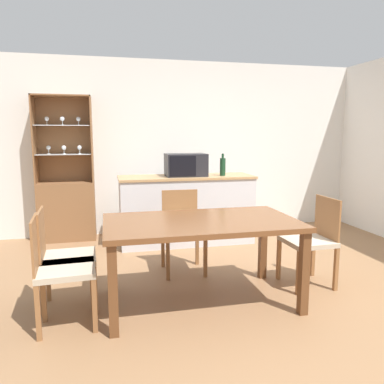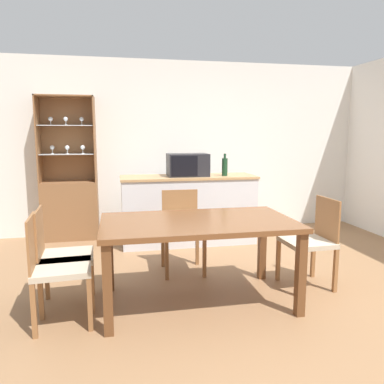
# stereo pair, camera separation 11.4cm
# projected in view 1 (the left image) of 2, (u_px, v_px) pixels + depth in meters

# --- Properties ---
(ground_plane) EXTENTS (18.00, 18.00, 0.00)m
(ground_plane) POSITION_uv_depth(u_px,v_px,m) (260.00, 298.00, 3.40)
(ground_plane) COLOR #936B47
(wall_back) EXTENTS (6.80, 0.06, 2.55)m
(wall_back) POSITION_uv_depth(u_px,v_px,m) (194.00, 147.00, 5.73)
(wall_back) COLOR white
(wall_back) RESTS_ON ground_plane
(kitchen_counter) EXTENTS (1.81, 0.62, 0.92)m
(kitchen_counter) POSITION_uv_depth(u_px,v_px,m) (186.00, 209.00, 5.10)
(kitchen_counter) COLOR silver
(kitchen_counter) RESTS_ON ground_plane
(display_cabinet) EXTENTS (0.76, 0.36, 1.99)m
(display_cabinet) POSITION_uv_depth(u_px,v_px,m) (67.00, 199.00, 5.23)
(display_cabinet) COLOR brown
(display_cabinet) RESTS_ON ground_plane
(dining_table) EXTENTS (1.65, 0.94, 0.74)m
(dining_table) POSITION_uv_depth(u_px,v_px,m) (201.00, 230.00, 3.23)
(dining_table) COLOR brown
(dining_table) RESTS_ON ground_plane
(dining_chair_side_left_near) EXTENTS (0.46, 0.46, 0.87)m
(dining_chair_side_left_near) POSITION_uv_depth(u_px,v_px,m) (60.00, 269.00, 2.87)
(dining_chair_side_left_near) COLOR #C1B299
(dining_chair_side_left_near) RESTS_ON ground_plane
(dining_chair_side_right_far) EXTENTS (0.44, 0.44, 0.87)m
(dining_chair_side_right_far) POSITION_uv_depth(u_px,v_px,m) (311.00, 240.00, 3.66)
(dining_chair_side_right_far) COLOR #C1B299
(dining_chair_side_right_far) RESTS_ON ground_plane
(dining_chair_head_far) EXTENTS (0.44, 0.44, 0.87)m
(dining_chair_head_far) POSITION_uv_depth(u_px,v_px,m) (182.00, 230.00, 4.03)
(dining_chair_head_far) COLOR #C1B299
(dining_chair_head_far) RESTS_ON ground_plane
(dining_chair_side_left_far) EXTENTS (0.46, 0.46, 0.87)m
(dining_chair_side_left_far) POSITION_uv_depth(u_px,v_px,m) (64.00, 257.00, 3.14)
(dining_chair_side_left_far) COLOR #C1B299
(dining_chair_side_left_far) RESTS_ON ground_plane
(microwave) EXTENTS (0.54, 0.36, 0.30)m
(microwave) POSITION_uv_depth(u_px,v_px,m) (186.00, 165.00, 4.99)
(microwave) COLOR #232328
(microwave) RESTS_ON kitchen_counter
(wine_bottle) EXTENTS (0.08, 0.08, 0.30)m
(wine_bottle) POSITION_uv_depth(u_px,v_px,m) (223.00, 166.00, 5.03)
(wine_bottle) COLOR #193D23
(wine_bottle) RESTS_ON kitchen_counter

